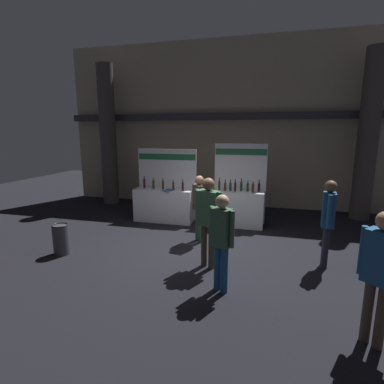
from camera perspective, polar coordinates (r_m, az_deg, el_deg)
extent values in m
plane|color=black|center=(6.99, 1.10, -11.27)|extent=(24.68, 24.68, 0.00)
cube|color=tan|center=(11.14, 6.95, 12.72)|extent=(12.34, 0.25, 5.94)
cube|color=#2D2D33|center=(10.85, 6.77, 14.34)|extent=(12.34, 0.20, 0.24)
cylinder|color=#423D38|center=(11.73, -15.93, 10.37)|extent=(0.59, 0.59, 5.15)
cylinder|color=#423D38|center=(10.56, 30.90, 9.15)|extent=(0.59, 0.59, 5.15)
cube|color=white|center=(9.13, -5.44, -2.56)|extent=(1.80, 0.60, 1.01)
cube|color=white|center=(9.32, -4.80, 1.50)|extent=(1.89, 0.04, 2.20)
cube|color=#1E6638|center=(9.19, -4.94, 6.78)|extent=(1.84, 0.01, 0.18)
cylinder|color=black|center=(9.30, -9.20, 1.64)|extent=(0.07, 0.07, 0.28)
cylinder|color=black|center=(9.27, -9.23, 2.70)|extent=(0.03, 0.03, 0.07)
cylinder|color=black|center=(9.27, -9.24, 2.97)|extent=(0.03, 0.03, 0.02)
cylinder|color=#472D14|center=(9.10, -7.46, 1.43)|extent=(0.07, 0.07, 0.26)
cylinder|color=#472D14|center=(9.07, -7.48, 2.48)|extent=(0.03, 0.03, 0.08)
cylinder|color=red|center=(9.07, -7.49, 2.78)|extent=(0.03, 0.03, 0.02)
cylinder|color=#472D14|center=(8.98, -5.63, 1.35)|extent=(0.07, 0.07, 0.26)
cylinder|color=#472D14|center=(8.95, -5.65, 2.42)|extent=(0.03, 0.03, 0.07)
cylinder|color=gold|center=(8.95, -5.66, 2.71)|extent=(0.03, 0.03, 0.02)
cylinder|color=#472D14|center=(8.86, -3.64, 1.16)|extent=(0.07, 0.07, 0.24)
cylinder|color=#472D14|center=(8.83, -3.66, 2.16)|extent=(0.03, 0.03, 0.07)
cylinder|color=gold|center=(8.83, -3.66, 2.46)|extent=(0.03, 0.03, 0.02)
cylinder|color=black|center=(8.71, -1.81, 1.09)|extent=(0.06, 0.06, 0.26)
cylinder|color=black|center=(8.68, -1.81, 2.19)|extent=(0.03, 0.03, 0.08)
cylinder|color=gold|center=(8.68, -1.82, 2.51)|extent=(0.03, 0.03, 0.02)
cube|color=#334772|center=(8.79, -4.64, 0.34)|extent=(0.33, 0.37, 0.02)
cube|color=white|center=(8.72, 8.89, -3.19)|extent=(1.45, 0.60, 1.04)
cube|color=white|center=(8.91, 9.24, 1.52)|extent=(1.53, 0.04, 2.38)
cube|color=#1E6638|center=(8.78, 9.42, 7.67)|extent=(1.48, 0.01, 0.18)
cylinder|color=#472D14|center=(8.61, 5.30, 1.20)|extent=(0.07, 0.07, 0.27)
cylinder|color=#472D14|center=(8.58, 5.32, 2.37)|extent=(0.03, 0.03, 0.08)
cylinder|color=black|center=(8.57, 5.33, 2.71)|extent=(0.03, 0.03, 0.02)
cylinder|color=#472D14|center=(8.59, 6.43, 1.00)|extent=(0.07, 0.07, 0.23)
cylinder|color=#472D14|center=(8.57, 6.45, 2.02)|extent=(0.03, 0.03, 0.08)
cylinder|color=red|center=(8.56, 6.46, 2.36)|extent=(0.03, 0.03, 0.02)
cylinder|color=#19381E|center=(8.55, 7.43, 0.95)|extent=(0.07, 0.07, 0.24)
cylinder|color=#19381E|center=(8.53, 7.46, 2.01)|extent=(0.03, 0.03, 0.08)
cylinder|color=red|center=(8.52, 7.47, 2.35)|extent=(0.03, 0.03, 0.02)
cylinder|color=black|center=(8.53, 8.35, 0.96)|extent=(0.06, 0.06, 0.25)
cylinder|color=black|center=(8.50, 8.39, 2.08)|extent=(0.03, 0.03, 0.09)
cylinder|color=red|center=(8.49, 8.40, 2.43)|extent=(0.03, 0.03, 0.02)
cylinder|color=#19381E|center=(8.63, 9.50, 1.05)|extent=(0.07, 0.07, 0.26)
cylinder|color=#19381E|center=(8.60, 9.54, 2.18)|extent=(0.03, 0.03, 0.09)
cylinder|color=black|center=(8.59, 9.55, 2.53)|extent=(0.03, 0.03, 0.02)
cylinder|color=#19381E|center=(8.59, 10.72, 0.87)|extent=(0.07, 0.07, 0.23)
cylinder|color=#19381E|center=(8.57, 10.75, 1.85)|extent=(0.03, 0.03, 0.07)
cylinder|color=black|center=(8.56, 10.76, 2.14)|extent=(0.03, 0.03, 0.02)
cylinder|color=#472D14|center=(8.46, 11.69, 0.73)|extent=(0.07, 0.07, 0.24)
cylinder|color=#472D14|center=(8.44, 11.73, 1.76)|extent=(0.03, 0.03, 0.06)
cylinder|color=gold|center=(8.43, 11.74, 2.03)|extent=(0.03, 0.03, 0.02)
cylinder|color=black|center=(8.61, 12.83, 0.84)|extent=(0.07, 0.07, 0.24)
cylinder|color=black|center=(8.59, 12.87, 1.91)|extent=(0.03, 0.03, 0.09)
cylinder|color=red|center=(8.58, 12.89, 2.25)|extent=(0.03, 0.03, 0.02)
cylinder|color=#38383D|center=(7.33, -23.98, -8.44)|extent=(0.36, 0.36, 0.67)
torus|color=black|center=(7.22, -24.21, -5.86)|extent=(0.35, 0.35, 0.02)
cylinder|color=#33563D|center=(7.38, 1.65, -6.71)|extent=(0.12, 0.12, 0.81)
cylinder|color=#33563D|center=(7.51, 1.13, -6.37)|extent=(0.12, 0.12, 0.81)
cube|color=#47382D|center=(7.26, 1.41, -1.09)|extent=(0.40, 0.43, 0.64)
sphere|color=#8C6647|center=(7.18, 1.43, 2.31)|extent=(0.22, 0.22, 0.22)
cylinder|color=#47382D|center=(7.05, 2.23, -1.34)|extent=(0.08, 0.08, 0.61)
cylinder|color=#47382D|center=(7.46, 0.64, -0.62)|extent=(0.08, 0.08, 0.61)
cylinder|color=#47382D|center=(4.64, 32.71, -19.75)|extent=(0.12, 0.12, 0.86)
cylinder|color=#47382D|center=(4.69, 30.80, -19.18)|extent=(0.12, 0.12, 0.86)
cube|color=navy|center=(4.35, 32.82, -10.62)|extent=(0.43, 0.42, 0.68)
cylinder|color=navy|center=(4.42, 30.10, -9.72)|extent=(0.08, 0.08, 0.65)
cylinder|color=#47382D|center=(6.10, 2.35, -10.25)|extent=(0.12, 0.12, 0.89)
cylinder|color=#47382D|center=(6.01, 3.79, -10.62)|extent=(0.12, 0.12, 0.89)
cube|color=#33563D|center=(5.81, 3.14, -3.13)|extent=(0.50, 0.39, 0.70)
sphere|color=brown|center=(5.71, 3.20, 1.54)|extent=(0.24, 0.24, 0.24)
cylinder|color=#33563D|center=(5.95, 1.00, -2.59)|extent=(0.08, 0.08, 0.67)
cylinder|color=#33563D|center=(5.67, 5.40, -3.35)|extent=(0.08, 0.08, 0.67)
cylinder|color=#23232D|center=(6.69, 24.33, -9.42)|extent=(0.12, 0.12, 0.86)
cylinder|color=#23232D|center=(6.56, 24.37, -9.84)|extent=(0.12, 0.12, 0.86)
cube|color=navy|center=(6.41, 24.92, -3.13)|extent=(0.28, 0.38, 0.68)
sphere|color=brown|center=(6.31, 25.27, 0.98)|extent=(0.24, 0.24, 0.24)
cylinder|color=navy|center=(6.61, 24.85, -2.54)|extent=(0.08, 0.08, 0.65)
cylinder|color=navy|center=(6.19, 25.01, -3.46)|extent=(0.08, 0.08, 0.65)
cylinder|color=navy|center=(5.19, 6.27, -14.77)|extent=(0.12, 0.12, 0.82)
cylinder|color=navy|center=(5.27, 4.96, -14.30)|extent=(0.12, 0.12, 0.82)
cube|color=#33563D|center=(4.96, 5.77, -6.84)|extent=(0.40, 0.35, 0.65)
sphere|color=tan|center=(4.84, 5.88, -1.83)|extent=(0.23, 0.23, 0.23)
cylinder|color=#33563D|center=(4.83, 7.75, -7.18)|extent=(0.08, 0.08, 0.62)
cylinder|color=#33563D|center=(5.08, 3.90, -6.17)|extent=(0.08, 0.08, 0.62)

